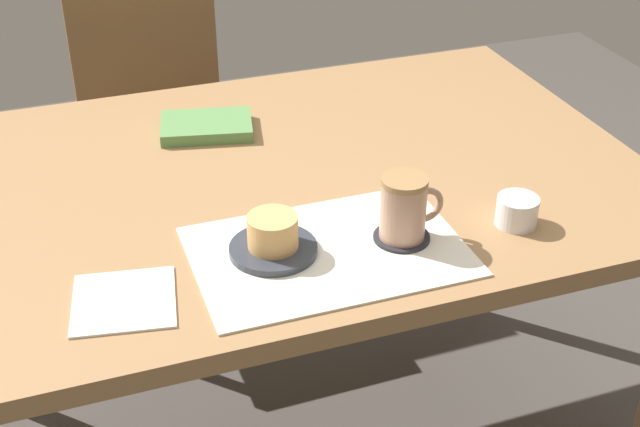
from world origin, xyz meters
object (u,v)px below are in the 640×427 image
(pastry, at_px, (273,232))
(small_book, at_px, (207,126))
(sugar_bowl, at_px, (517,211))
(pastry_plate, at_px, (273,249))
(dining_table, at_px, (292,206))
(coffee_mug, at_px, (405,207))
(wooden_chair, at_px, (159,129))

(pastry, distance_m, small_book, 0.46)
(pastry, relative_size, sugar_bowl, 1.15)
(pastry_plate, distance_m, small_book, 0.46)
(pastry_plate, height_order, sugar_bowl, sugar_bowl)
(pastry_plate, bearing_deg, dining_table, 65.97)
(small_book, bearing_deg, sugar_bowl, -38.95)
(sugar_bowl, bearing_deg, coffee_mug, 175.16)
(dining_table, height_order, coffee_mug, coffee_mug)
(pastry_plate, relative_size, coffee_mug, 1.30)
(pastry, distance_m, sugar_bowl, 0.41)
(pastry, height_order, small_book, pastry)
(dining_table, relative_size, coffee_mug, 11.97)
(dining_table, height_order, pastry_plate, pastry_plate)
(wooden_chair, xyz_separation_m, coffee_mug, (0.23, -1.05, 0.31))
(dining_table, xyz_separation_m, small_book, (-0.11, 0.22, 0.08))
(wooden_chair, bearing_deg, dining_table, 98.41)
(sugar_bowl, relative_size, small_book, 0.39)
(pastry, xyz_separation_m, small_book, (0.00, 0.46, -0.03))
(wooden_chair, bearing_deg, sugar_bowl, 110.93)
(wooden_chair, relative_size, pastry_plate, 6.63)
(dining_table, xyz_separation_m, pastry, (-0.11, -0.25, 0.12))
(dining_table, xyz_separation_m, sugar_bowl, (0.30, -0.29, 0.10))
(pastry_plate, bearing_deg, small_book, 89.89)
(dining_table, xyz_separation_m, pastry_plate, (-0.11, -0.25, 0.08))
(wooden_chair, height_order, sugar_bowl, wooden_chair)
(wooden_chair, relative_size, coffee_mug, 8.61)
(pastry, bearing_deg, sugar_bowl, -6.64)
(pastry, relative_size, coffee_mug, 0.74)
(dining_table, height_order, small_book, small_book)
(pastry, relative_size, small_book, 0.45)
(dining_table, height_order, sugar_bowl, sugar_bowl)
(wooden_chair, xyz_separation_m, pastry, (0.01, -1.02, 0.29))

